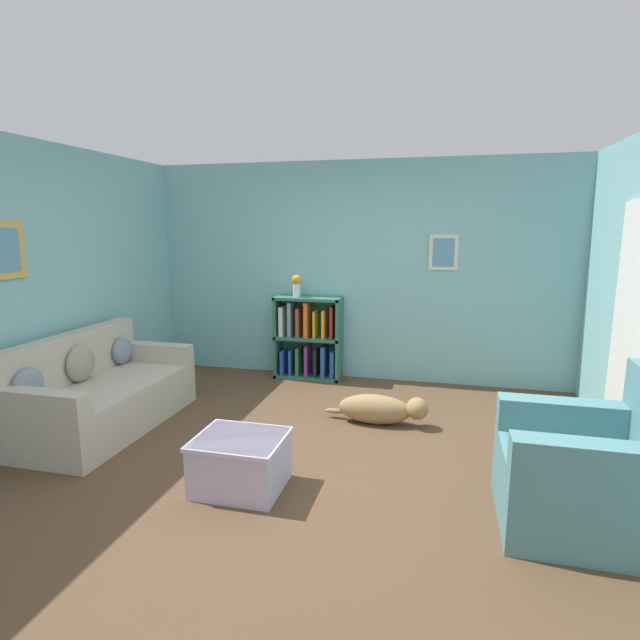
% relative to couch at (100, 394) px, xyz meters
% --- Properties ---
extents(ground_plane, '(14.00, 14.00, 0.00)m').
position_rel_couch_xyz_m(ground_plane, '(2.03, -0.10, -0.31)').
color(ground_plane, brown).
extents(wall_back, '(5.60, 0.13, 2.60)m').
position_rel_couch_xyz_m(wall_back, '(2.03, 2.15, 0.99)').
color(wall_back, '#7AB7BC').
rests_on(wall_back, ground_plane).
extents(wall_left, '(0.13, 5.00, 2.60)m').
position_rel_couch_xyz_m(wall_left, '(-0.52, -0.10, 0.99)').
color(wall_left, '#7AB7BC').
rests_on(wall_left, ground_plane).
extents(couch, '(0.88, 1.75, 0.87)m').
position_rel_couch_xyz_m(couch, '(0.00, 0.00, 0.00)').
color(couch, '#B7AD99').
rests_on(couch, ground_plane).
extents(bookshelf, '(0.81, 0.29, 1.01)m').
position_rel_couch_xyz_m(bookshelf, '(1.47, 1.95, 0.18)').
color(bookshelf, '#2D6B56').
rests_on(bookshelf, ground_plane).
extents(recliner_chair, '(0.97, 0.86, 0.99)m').
position_rel_couch_xyz_m(recliner_chair, '(4.00, -0.64, 0.05)').
color(recliner_chair, slate).
rests_on(recliner_chair, ground_plane).
extents(coffee_table, '(0.62, 0.54, 0.38)m').
position_rel_couch_xyz_m(coffee_table, '(1.71, -0.73, -0.10)').
color(coffee_table, '#BCB2D1').
rests_on(coffee_table, ground_plane).
extents(dog, '(0.99, 0.25, 0.29)m').
position_rel_couch_xyz_m(dog, '(2.52, 0.69, -0.16)').
color(dog, '#9E7A4C').
rests_on(dog, ground_plane).
extents(vase, '(0.12, 0.12, 0.26)m').
position_rel_couch_xyz_m(vase, '(1.33, 1.93, 0.84)').
color(vase, silver).
rests_on(vase, bookshelf).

